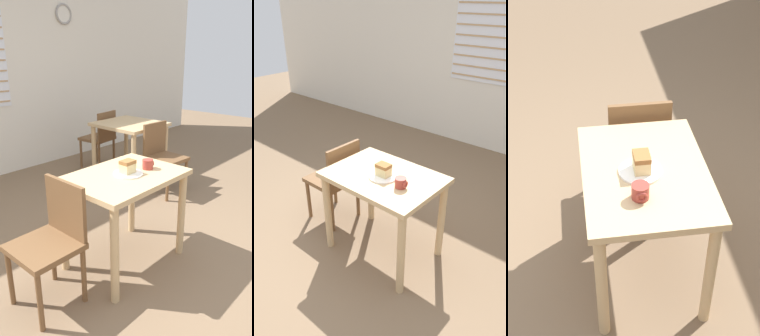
% 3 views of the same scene
% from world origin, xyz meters
% --- Properties ---
extents(ground_plane, '(14.00, 14.00, 0.00)m').
position_xyz_m(ground_plane, '(0.00, 0.00, 0.00)').
color(ground_plane, '#7A6047').
extents(dining_table_near, '(0.89, 0.65, 0.76)m').
position_xyz_m(dining_table_near, '(0.11, 0.36, 0.62)').
color(dining_table_near, tan).
rests_on(dining_table_near, ground_plane).
extents(dining_table_far, '(0.75, 0.81, 0.77)m').
position_xyz_m(dining_table_far, '(1.56, 1.60, 0.63)').
color(dining_table_far, tan).
rests_on(dining_table_far, ground_plane).
extents(chair_near_window, '(0.41, 0.41, 0.85)m').
position_xyz_m(chair_near_window, '(-0.54, 0.42, 0.47)').
color(chair_near_window, brown).
rests_on(chair_near_window, ground_plane).
extents(chair_far_corner, '(0.43, 0.43, 0.85)m').
position_xyz_m(chair_far_corner, '(1.47, 0.99, 0.47)').
color(chair_far_corner, brown).
rests_on(chair_far_corner, ground_plane).
extents(chair_far_opposite, '(0.45, 0.45, 0.85)m').
position_xyz_m(chair_far_opposite, '(1.60, 2.20, 0.47)').
color(chair_far_opposite, brown).
rests_on(chair_far_opposite, ground_plane).
extents(plate, '(0.23, 0.23, 0.01)m').
position_xyz_m(plate, '(0.12, 0.34, 0.77)').
color(plate, white).
rests_on(plate, dining_table_near).
extents(cake_slice, '(0.11, 0.08, 0.10)m').
position_xyz_m(cake_slice, '(0.12, 0.34, 0.82)').
color(cake_slice, '#E5CC89').
rests_on(cake_slice, plate).
extents(coffee_mug, '(0.09, 0.09, 0.08)m').
position_xyz_m(coffee_mug, '(0.32, 0.30, 0.80)').
color(coffee_mug, '#9E382D').
rests_on(coffee_mug, dining_table_near).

